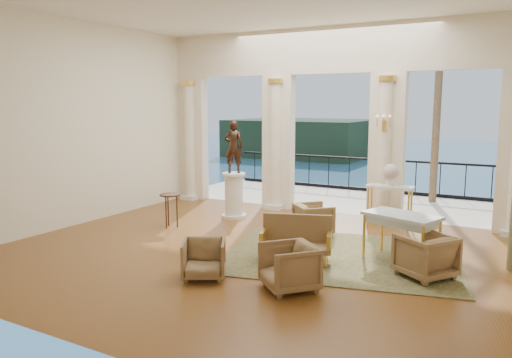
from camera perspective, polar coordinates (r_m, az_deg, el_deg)
The scene contains 21 objects.
floor at distance 9.19m, azimuth -0.51°, elevation -8.45°, with size 9.00×9.00×0.00m, color #442A0F.
room_walls at distance 7.83m, azimuth -4.66°, elevation 9.93°, with size 9.00×9.00×9.00m.
arcade at distance 12.25m, azimuth 8.47°, elevation 8.00°, with size 9.00×0.56×4.50m.
terrace at distance 14.38m, azimuth 11.05°, elevation -2.55°, with size 10.00×3.60×0.10m, color #BBB39B.
balustrade at distance 15.81m, azimuth 12.92°, elevation 0.09°, with size 9.00×0.06×1.03m.
palm_tree at distance 14.48m, azimuth 20.32°, elevation 13.63°, with size 2.00×2.00×4.50m.
headland at distance 85.08m, azimuth 5.38°, elevation 4.75°, with size 22.00×18.00×6.00m, color black.
sea at distance 68.32m, azimuth 25.34°, elevation 0.48°, with size 160.00×160.00×0.00m, color #1C5689.
wall_sconce at distance 11.53m, azimuth 14.42°, elevation 6.02°, with size 0.30×0.11×0.33m.
rug at distance 9.10m, azimuth 9.71°, elevation -8.66°, with size 4.01×3.12×0.02m, color #313719.
armchair_a at distance 7.87m, azimuth -5.97°, elevation -8.88°, with size 0.65×0.61×0.67m, color #4D381D.
armchair_b at distance 7.37m, azimuth 3.81°, elevation -9.76°, with size 0.73×0.68×0.75m, color #4D381D.
armchair_c at distance 8.27m, azimuth 18.80°, elevation -8.08°, with size 0.75×0.70×0.77m, color #4D381D.
armchair_d at distance 10.44m, azimuth 6.60°, elevation -4.38°, with size 0.69×0.65×0.71m, color #4D381D.
settee at distance 8.66m, azimuth 4.64°, elevation -6.83°, with size 1.30×0.87×0.80m.
game_table at distance 8.84m, azimuth 16.31°, elevation -4.42°, with size 1.37×1.02×0.84m.
pedestal at distance 11.85m, azimuth -2.54°, elevation -1.98°, with size 0.59×0.59×1.08m.
statue at distance 11.69m, azimuth -2.58°, elevation 3.70°, with size 0.45×0.30×1.24m, color #301F15.
console_table at distance 11.20m, azimuth 15.05°, elevation -1.55°, with size 0.99×0.39×0.93m.
urn at distance 11.14m, azimuth 15.14°, elevation 0.62°, with size 0.36×0.36×0.47m.
side_table at distance 11.06m, azimuth -9.79°, elevation -2.24°, with size 0.45×0.45×0.74m.
Camera 1 is at (4.36, -7.62, 2.70)m, focal length 35.00 mm.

